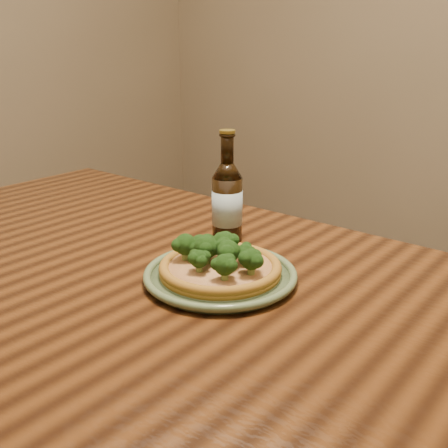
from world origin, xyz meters
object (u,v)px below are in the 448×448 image
Objects in this scene: plate at (220,275)px; pizza at (220,264)px; table at (162,326)px; beer_bottle at (227,201)px.

plate is 1.26× the size of pizza.
table is 5.95× the size of plate.
table is at bearing -142.05° from plate.
table is 0.15m from plate.
pizza reaches higher than table.
pizza is at bearing 176.30° from plate.
plate is at bearing -56.37° from beer_bottle.
pizza is at bearing -56.71° from beer_bottle.
pizza is 0.92× the size of beer_bottle.
beer_bottle reaches higher than table.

